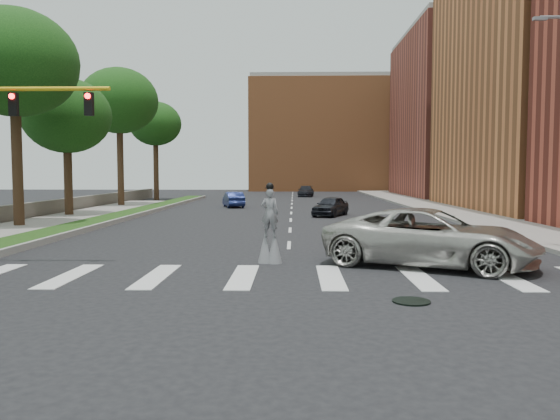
# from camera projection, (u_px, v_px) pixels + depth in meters

# --- Properties ---
(ground_plane) EXTENTS (160.00, 160.00, 0.00)m
(ground_plane) POSITION_uv_depth(u_px,v_px,m) (286.00, 284.00, 15.02)
(ground_plane) COLOR black
(ground_plane) RESTS_ON ground
(grass_median) EXTENTS (2.00, 60.00, 0.25)m
(grass_median) POSITION_uv_depth(u_px,v_px,m) (113.00, 218.00, 35.25)
(grass_median) COLOR #1B3D11
(grass_median) RESTS_ON ground
(median_curb) EXTENTS (0.20, 60.00, 0.28)m
(median_curb) POSITION_uv_depth(u_px,v_px,m) (129.00, 218.00, 35.22)
(median_curb) COLOR gray
(median_curb) RESTS_ON ground
(sidewalk_right) EXTENTS (5.00, 90.00, 0.18)m
(sidewalk_right) POSITION_uv_depth(u_px,v_px,m) (463.00, 213.00, 39.62)
(sidewalk_right) COLOR gray
(sidewalk_right) RESTS_ON ground
(stone_wall) EXTENTS (0.50, 56.00, 1.10)m
(stone_wall) POSITION_uv_depth(u_px,v_px,m) (43.00, 209.00, 37.36)
(stone_wall) COLOR #5D584F
(stone_wall) RESTS_ON ground
(manhole) EXTENTS (0.90, 0.90, 0.04)m
(manhole) POSITION_uv_depth(u_px,v_px,m) (411.00, 301.00, 12.95)
(manhole) COLOR black
(manhole) RESTS_ON ground
(building_far) EXTENTS (16.00, 22.00, 20.00)m
(building_far) POSITION_uv_depth(u_px,v_px,m) (470.00, 116.00, 67.60)
(building_far) COLOR #9D4839
(building_far) RESTS_ON ground
(building_backdrop) EXTENTS (26.00, 14.00, 18.00)m
(building_backdrop) POSITION_uv_depth(u_px,v_px,m) (328.00, 137.00, 92.02)
(building_backdrop) COLOR #C16E3C
(building_backdrop) RESTS_ON ground
(stilt_performer) EXTENTS (0.83, 0.59, 2.73)m
(stilt_performer) POSITION_uv_depth(u_px,v_px,m) (270.00, 232.00, 18.45)
(stilt_performer) COLOR #342114
(stilt_performer) RESTS_ON ground
(suv_crossing) EXTENTS (7.53, 5.71, 1.90)m
(suv_crossing) POSITION_uv_depth(u_px,v_px,m) (430.00, 237.00, 17.82)
(suv_crossing) COLOR #B4B1AA
(suv_crossing) RESTS_ON ground
(car_near) EXTENTS (3.13, 4.39, 1.39)m
(car_near) POSITION_uv_depth(u_px,v_px,m) (331.00, 206.00, 38.16)
(car_near) COLOR black
(car_near) RESTS_ON ground
(car_mid) EXTENTS (2.45, 4.30, 1.34)m
(car_mid) POSITION_uv_depth(u_px,v_px,m) (233.00, 200.00, 47.79)
(car_mid) COLOR navy
(car_mid) RESTS_ON ground
(car_far) EXTENTS (2.22, 4.78, 1.35)m
(car_far) POSITION_uv_depth(u_px,v_px,m) (306.00, 191.00, 68.43)
(car_far) COLOR black
(car_far) RESTS_ON ground
(tree_2) EXTENTS (6.80, 6.80, 11.86)m
(tree_2) POSITION_uv_depth(u_px,v_px,m) (14.00, 63.00, 29.31)
(tree_2) COLOR #342114
(tree_2) RESTS_ON ground
(tree_3) EXTENTS (5.95, 5.95, 9.42)m
(tree_3) POSITION_uv_depth(u_px,v_px,m) (67.00, 116.00, 36.90)
(tree_3) COLOR #342114
(tree_3) RESTS_ON ground
(tree_4) EXTENTS (6.72, 6.72, 12.15)m
(tree_4) POSITION_uv_depth(u_px,v_px,m) (119.00, 101.00, 47.55)
(tree_4) COLOR #342114
(tree_4) RESTS_ON ground
(tree_5) EXTENTS (5.65, 5.65, 10.76)m
(tree_5) POSITION_uv_depth(u_px,v_px,m) (155.00, 124.00, 59.54)
(tree_5) COLOR #342114
(tree_5) RESTS_ON ground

